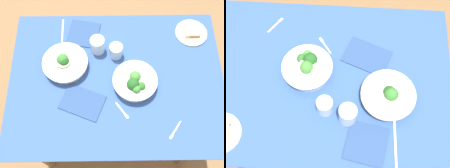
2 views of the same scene
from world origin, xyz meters
TOP-DOWN VIEW (x-y plane):
  - ground_plane at (0.00, 0.00)m, footprint 6.00×6.00m
  - dining_table at (0.00, 0.00)m, footprint 1.17×0.86m
  - broccoli_bowl_far at (-0.28, 0.08)m, footprint 0.25×0.25m
  - broccoli_bowl_near at (0.10, -0.04)m, footprint 0.23×0.23m
  - bread_side_plate at (0.44, 0.29)m, footprint 0.18×0.18m
  - water_glass_center at (-0.10, 0.19)m, footprint 0.08×0.08m
  - water_glass_side at (0.00, 0.15)m, footprint 0.07×0.07m
  - fork_by_far_bowl at (0.03, -0.18)m, footprint 0.07×0.09m
  - fork_by_near_bowl at (0.29, -0.29)m, footprint 0.07×0.10m
  - table_knife_left at (-0.31, 0.29)m, footprint 0.02×0.22m
  - napkin_folded_upper at (-0.18, -0.13)m, footprint 0.26×0.22m
  - napkin_folded_lower at (-0.19, 0.30)m, footprint 0.21×0.21m

SIDE VIEW (x-z plane):
  - ground_plane at x=0.00m, z-range 0.00..0.00m
  - dining_table at x=0.00m, z-range 0.24..1.01m
  - table_knife_left at x=-0.31m, z-range 0.76..0.77m
  - fork_by_far_bowl at x=0.03m, z-range 0.76..0.77m
  - fork_by_near_bowl at x=0.29m, z-range 0.76..0.77m
  - napkin_folded_upper at x=-0.18m, z-range 0.76..0.77m
  - napkin_folded_lower at x=-0.19m, z-range 0.76..0.77m
  - bread_side_plate at x=0.44m, z-range 0.76..0.79m
  - broccoli_bowl_far at x=-0.28m, z-range 0.75..0.85m
  - broccoli_bowl_near at x=0.10m, z-range 0.75..0.85m
  - water_glass_side at x=0.00m, z-range 0.76..0.85m
  - water_glass_center at x=-0.10m, z-range 0.76..0.86m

